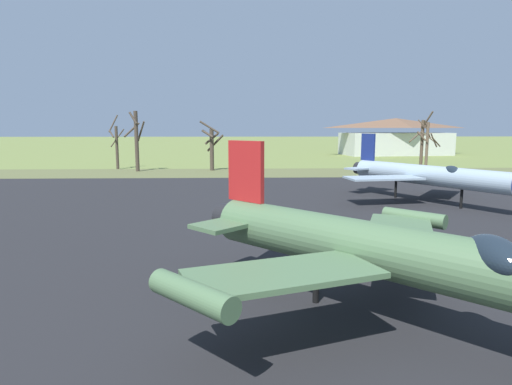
% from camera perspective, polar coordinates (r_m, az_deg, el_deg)
% --- Properties ---
extents(asphalt_apron, '(96.70, 63.01, 0.05)m').
position_cam_1_polar(asphalt_apron, '(23.06, 3.00, -7.10)').
color(asphalt_apron, black).
rests_on(asphalt_apron, ground).
extents(grass_verge_strip, '(156.70, 12.00, 0.06)m').
position_cam_1_polar(grass_verge_strip, '(59.97, -0.16, 2.60)').
color(grass_verge_strip, brown).
rests_on(grass_verge_strip, ground).
extents(jet_fighter_front_left, '(14.71, 14.84, 5.72)m').
position_cam_1_polar(jet_fighter_front_left, '(13.66, 20.55, -7.96)').
color(jet_fighter_front_left, '#4C6B47').
rests_on(jet_fighter_front_left, ground).
extents(jet_fighter_front_right, '(12.51, 15.87, 5.68)m').
position_cam_1_polar(jet_fighter_front_right, '(38.21, 22.09, 2.12)').
color(jet_fighter_front_right, '#8EA3B2').
rests_on(jet_fighter_front_right, ground).
extents(bare_tree_far_left, '(2.15, 2.38, 8.14)m').
position_cam_1_polar(bare_tree_far_left, '(68.73, -17.89, 6.05)').
color(bare_tree_far_left, '#42382D').
rests_on(bare_tree_far_left, ground).
extents(bare_tree_left_of_center, '(3.14, 2.78, 8.54)m').
position_cam_1_polar(bare_tree_left_of_center, '(63.97, -15.46, 6.82)').
color(bare_tree_left_of_center, '#42382D').
rests_on(bare_tree_left_of_center, ground).
extents(bare_tree_center, '(3.37, 3.46, 7.21)m').
position_cam_1_polar(bare_tree_center, '(63.34, -5.84, 6.15)').
color(bare_tree_center, '#42382D').
rests_on(bare_tree_center, ground).
extents(bare_tree_right_of_center, '(3.12, 2.96, 8.61)m').
position_cam_1_polar(bare_tree_right_of_center, '(68.35, 21.00, 6.37)').
color(bare_tree_right_of_center, brown).
rests_on(bare_tree_right_of_center, ground).
extents(bare_tree_far_right, '(3.20, 2.13, 7.04)m').
position_cam_1_polar(bare_tree_far_right, '(67.65, 21.68, 5.77)').
color(bare_tree_far_right, brown).
rests_on(bare_tree_far_right, ground).
extents(visitor_building, '(25.78, 13.96, 8.37)m').
position_cam_1_polar(visitor_building, '(105.52, 17.83, 6.95)').
color(visitor_building, beige).
rests_on(visitor_building, ground).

